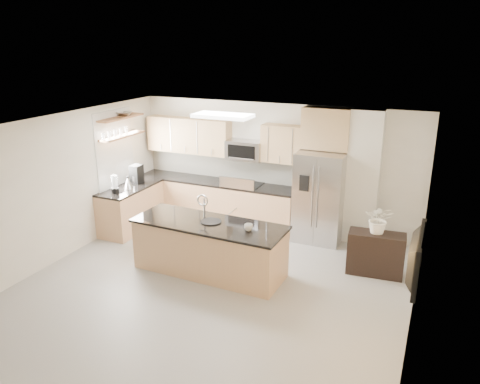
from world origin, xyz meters
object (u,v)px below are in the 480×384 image
at_px(bowl, 125,113).
at_px(coffee_maker, 136,174).
at_px(range, 242,205).
at_px(cup, 249,227).
at_px(microwave, 245,150).
at_px(blender, 115,185).
at_px(platter, 211,222).
at_px(credenza, 376,254).
at_px(island, 209,247).
at_px(kettle, 128,183).
at_px(television, 409,256).
at_px(refrigerator, 320,197).
at_px(flower_vase, 380,212).

bearing_deg(bowl, coffee_maker, 12.67).
height_order(range, cup, range).
distance_m(microwave, blender, 2.71).
bearing_deg(cup, platter, 173.38).
bearing_deg(credenza, bowl, 172.15).
height_order(island, coffee_maker, island).
distance_m(kettle, television, 5.88).
height_order(blender, television, television).
distance_m(refrigerator, blender, 4.02).
xyz_separation_m(kettle, coffee_maker, (-0.07, 0.40, 0.07)).
distance_m(refrigerator, coffee_maker, 3.83).
xyz_separation_m(microwave, kettle, (-2.02, -1.30, -0.60)).
bearing_deg(kettle, microwave, 32.64).
relative_size(microwave, coffee_maker, 1.97).
bearing_deg(flower_vase, microwave, 158.02).
height_order(credenza, platter, platter).
xyz_separation_m(platter, kettle, (-2.35, 0.92, 0.12)).
bearing_deg(blender, range, 36.31).
relative_size(cup, platter, 0.40).
bearing_deg(coffee_maker, microwave, 23.28).
height_order(bowl, flower_vase, bowl).
bearing_deg(refrigerator, blender, -158.40).
distance_m(credenza, bowl, 5.55).
xyz_separation_m(microwave, cup, (1.04, -2.30, -0.67)).
bearing_deg(television, kettle, 70.61).
bearing_deg(kettle, flower_vase, 1.40).
bearing_deg(cup, credenza, 30.54).
distance_m(island, credenza, 2.81).
bearing_deg(credenza, range, 154.81).
relative_size(range, coffee_maker, 2.96).
relative_size(platter, bowl, 0.90).
height_order(island, bowl, bowl).
distance_m(range, cup, 2.46).
bearing_deg(kettle, coffee_maker, 100.04).
relative_size(island, television, 2.44).
distance_m(refrigerator, bowl, 4.26).
xyz_separation_m(refrigerator, television, (1.85, -3.07, 0.46)).
bearing_deg(range, flower_vase, -19.85).
relative_size(range, microwave, 1.50).
xyz_separation_m(microwave, television, (3.51, -3.24, -0.28)).
bearing_deg(island, television, -15.20).
bearing_deg(kettle, island, -22.38).
bearing_deg(island, cup, -1.17).
bearing_deg(refrigerator, range, 178.40).
height_order(refrigerator, flower_vase, refrigerator).
bearing_deg(coffee_maker, television, -22.69).
bearing_deg(coffee_maker, flower_vase, -3.14).
xyz_separation_m(kettle, television, (5.54, -1.95, 0.32)).
height_order(island, kettle, island).
relative_size(microwave, bowl, 1.96).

